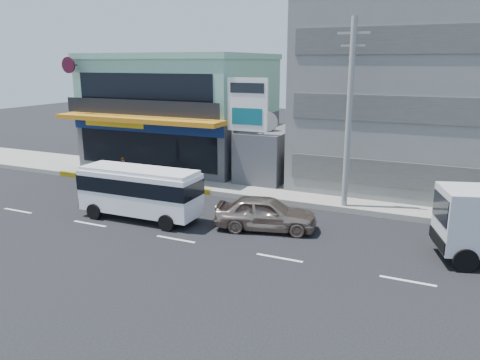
% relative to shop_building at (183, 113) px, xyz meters
% --- Properties ---
extents(ground, '(120.00, 120.00, 0.00)m').
position_rel_shop_building_xyz_m(ground, '(8.00, -13.95, -4.00)').
color(ground, black).
rests_on(ground, ground).
extents(sidewalk, '(70.00, 5.00, 0.30)m').
position_rel_shop_building_xyz_m(sidewalk, '(13.00, -4.45, -3.85)').
color(sidewalk, gray).
rests_on(sidewalk, ground).
extents(shop_building, '(12.40, 11.70, 8.00)m').
position_rel_shop_building_xyz_m(shop_building, '(0.00, 0.00, 0.00)').
color(shop_building, '#404045').
rests_on(shop_building, ground).
extents(concrete_building, '(16.00, 12.00, 14.00)m').
position_rel_shop_building_xyz_m(concrete_building, '(18.00, 1.05, 3.00)').
color(concrete_building, slate).
rests_on(concrete_building, ground).
extents(gap_structure, '(3.00, 6.00, 3.50)m').
position_rel_shop_building_xyz_m(gap_structure, '(8.00, -1.95, -2.25)').
color(gap_structure, '#404045').
rests_on(gap_structure, ground).
extents(satellite_dish, '(1.50, 1.50, 0.15)m').
position_rel_shop_building_xyz_m(satellite_dish, '(8.00, -2.95, -0.42)').
color(satellite_dish, slate).
rests_on(satellite_dish, gap_structure).
extents(billboard, '(2.60, 0.18, 6.90)m').
position_rel_shop_building_xyz_m(billboard, '(7.50, -4.75, 0.93)').
color(billboard, gray).
rests_on(billboard, ground).
extents(utility_pole_near, '(1.60, 0.30, 10.00)m').
position_rel_shop_building_xyz_m(utility_pole_near, '(14.00, -6.55, 1.15)').
color(utility_pole_near, '#999993').
rests_on(utility_pole_near, ground).
extents(minibus, '(6.36, 2.31, 2.65)m').
position_rel_shop_building_xyz_m(minibus, '(4.86, -12.24, -2.42)').
color(minibus, white).
rests_on(minibus, ground).
extents(sedan, '(5.16, 3.06, 1.65)m').
position_rel_shop_building_xyz_m(sedan, '(11.22, -11.03, -3.17)').
color(sedan, tan).
rests_on(sedan, ground).
extents(motorcycle_rider, '(1.72, 1.11, 2.08)m').
position_rel_shop_building_xyz_m(motorcycle_rider, '(0.63, -8.15, -3.31)').
color(motorcycle_rider, '#520B19').
rests_on(motorcycle_rider, ground).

